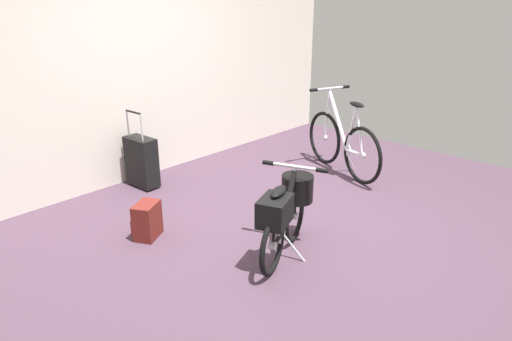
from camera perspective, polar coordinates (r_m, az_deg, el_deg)
ground_plane at (r=4.07m, az=3.50°, el=-7.64°), size 6.04×6.04×0.00m
back_wall at (r=5.16m, az=-14.78°, el=15.80°), size 6.04×0.10×3.07m
folding_bike_foreground at (r=3.61m, az=3.76°, el=-4.76°), size 0.92×0.55×0.70m
display_bike_left at (r=5.36m, az=10.53°, el=3.37°), size 0.62×1.27×0.94m
rolling_suitcase at (r=5.04m, az=-13.81°, el=1.09°), size 0.20×0.37×0.83m
backpack_on_floor at (r=4.04m, az=-13.22°, el=-5.98°), size 0.29×0.27×0.31m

